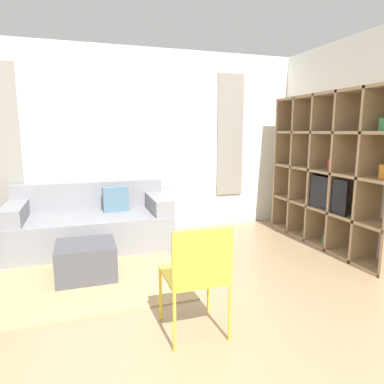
# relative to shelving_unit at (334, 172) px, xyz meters

# --- Properties ---
(ground_plane) EXTENTS (16.00, 16.00, 0.00)m
(ground_plane) POSITION_rel_shelving_unit_xyz_m (-2.47, -1.92, -1.00)
(ground_plane) COLOR #9E7F5B
(wall_back) EXTENTS (6.49, 0.11, 2.70)m
(wall_back) POSITION_rel_shelving_unit_xyz_m (-2.47, 1.47, 0.36)
(wall_back) COLOR white
(wall_back) RESTS_ON ground_plane
(wall_right) EXTENTS (0.07, 4.56, 2.70)m
(wall_right) POSITION_rel_shelving_unit_xyz_m (0.21, -0.24, 0.35)
(wall_right) COLOR white
(wall_right) RESTS_ON ground_plane
(area_rug) EXTENTS (2.89, 1.68, 0.01)m
(area_rug) POSITION_rel_shelving_unit_xyz_m (-3.61, -0.06, -0.99)
(area_rug) COLOR tan
(area_rug) RESTS_ON ground_plane
(shelving_unit) EXTENTS (0.41, 2.15, 2.00)m
(shelving_unit) POSITION_rel_shelving_unit_xyz_m (0.00, 0.00, 0.00)
(shelving_unit) COLOR silver
(shelving_unit) RESTS_ON ground_plane
(couch_main) EXTENTS (2.02, 0.97, 0.82)m
(couch_main) POSITION_rel_shelving_unit_xyz_m (-3.04, 0.94, -0.69)
(couch_main) COLOR gray
(couch_main) RESTS_ON ground_plane
(ottoman) EXTENTS (0.60, 0.54, 0.37)m
(ottoman) POSITION_rel_shelving_unit_xyz_m (-3.14, -0.08, -0.81)
(ottoman) COLOR #47474C
(ottoman) RESTS_ON ground_plane
(folding_chair) EXTENTS (0.44, 0.46, 0.86)m
(folding_chair) POSITION_rel_shelving_unit_xyz_m (-2.37, -1.42, -0.48)
(folding_chair) COLOR gold
(folding_chair) RESTS_ON ground_plane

